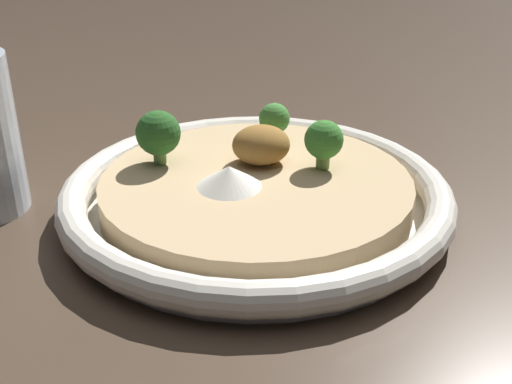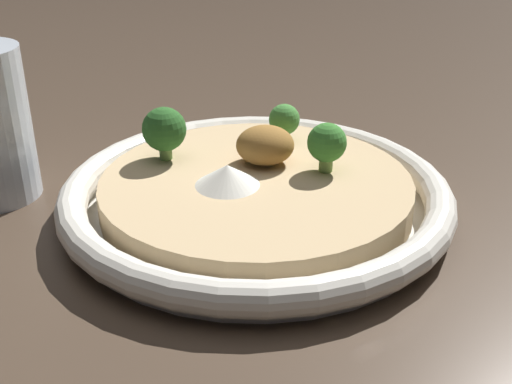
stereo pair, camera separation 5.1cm
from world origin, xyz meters
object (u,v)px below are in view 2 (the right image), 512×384
risotto_bowl (256,194)px  broccoli_back_left (164,130)px  broccoli_back (284,120)px  broccoli_right (327,144)px

risotto_bowl → broccoli_back_left: broccoli_back_left is taller
risotto_bowl → broccoli_back_left: (-0.07, 0.04, 0.04)m
risotto_bowl → broccoli_back_left: 0.09m
broccoli_back_left → risotto_bowl: bearing=-29.3°
risotto_bowl → broccoli_back: broccoli_back is taller
risotto_bowl → broccoli_right: 0.07m
risotto_bowl → broccoli_right: (0.06, 0.01, 0.04)m
risotto_bowl → broccoli_right: bearing=10.7°
risotto_bowl → broccoli_back: (0.03, 0.08, 0.03)m
risotto_bowl → broccoli_back_left: size_ratio=6.93×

